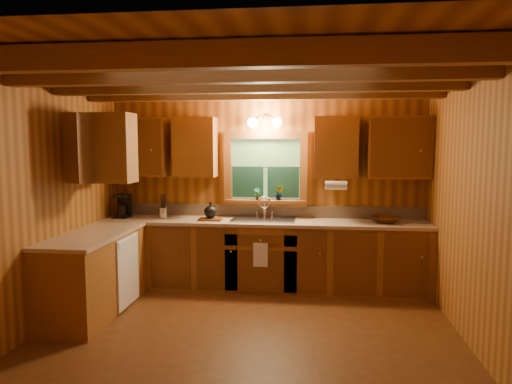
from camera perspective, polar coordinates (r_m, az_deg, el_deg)
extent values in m
plane|color=#5A3315|center=(4.87, -1.17, -17.02)|extent=(4.20, 4.20, 0.00)
plane|color=brown|center=(4.54, -1.24, 14.83)|extent=(4.20, 4.20, 0.00)
plane|color=brown|center=(6.40, 1.17, 0.56)|extent=(4.20, 0.00, 4.20)
plane|color=brown|center=(2.68, -6.89, -6.98)|extent=(4.20, 0.00, 4.20)
plane|color=brown|center=(5.24, -24.57, -1.16)|extent=(0.00, 3.80, 3.80)
plane|color=brown|center=(4.72, 24.98, -1.91)|extent=(0.00, 3.80, 3.80)
cube|color=brown|center=(3.35, -4.21, 16.09)|extent=(4.20, 0.14, 0.18)
cube|color=brown|center=(4.13, -2.03, 14.17)|extent=(4.20, 0.14, 0.18)
cube|color=brown|center=(4.92, -0.57, 12.85)|extent=(4.20, 0.14, 0.18)
cube|color=brown|center=(5.70, 0.49, 11.88)|extent=(4.20, 0.14, 0.18)
cube|color=brown|center=(6.24, 0.87, -7.69)|extent=(4.20, 0.62, 0.86)
cube|color=brown|center=(5.67, -18.93, -9.39)|extent=(0.62, 1.60, 0.86)
cube|color=tan|center=(6.15, 0.87, -3.61)|extent=(4.20, 0.66, 0.04)
cube|color=tan|center=(5.57, -18.99, -4.93)|extent=(0.64, 1.60, 0.04)
cube|color=tan|center=(6.42, 1.15, -2.29)|extent=(4.20, 0.02, 0.16)
cube|color=white|center=(5.72, -15.12, -9.14)|extent=(0.02, 0.60, 0.80)
cube|color=brown|center=(6.59, -13.91, 5.25)|extent=(0.78, 0.34, 0.78)
cube|color=brown|center=(6.36, -7.29, 5.36)|extent=(0.55, 0.34, 0.78)
cube|color=brown|center=(6.18, 9.58, 5.31)|extent=(0.55, 0.34, 0.78)
cube|color=brown|center=(6.26, 16.75, 5.15)|extent=(0.78, 0.34, 0.78)
cube|color=brown|center=(5.72, -19.80, 5.00)|extent=(0.34, 1.10, 0.78)
cube|color=brown|center=(6.33, 1.14, 6.85)|extent=(1.12, 0.08, 0.10)
cube|color=brown|center=(6.38, 1.13, -1.26)|extent=(1.12, 0.08, 0.10)
cube|color=brown|center=(6.41, -3.41, 2.80)|extent=(0.10, 0.08, 0.80)
cube|color=brown|center=(6.31, 5.75, 2.74)|extent=(0.10, 0.08, 0.80)
cube|color=#477431|center=(6.37, 1.17, 2.80)|extent=(0.92, 0.01, 0.80)
cube|color=#113229|center=(6.39, -0.99, 1.22)|extent=(0.42, 0.02, 0.42)
cube|color=#113229|center=(6.34, 3.29, 1.18)|extent=(0.42, 0.02, 0.42)
cylinder|color=black|center=(6.35, 1.14, 2.96)|extent=(0.92, 0.01, 0.01)
cube|color=brown|center=(6.34, 1.09, -1.12)|extent=(1.06, 0.14, 0.04)
cylinder|color=black|center=(6.34, 1.15, 8.93)|extent=(0.08, 0.03, 0.08)
cylinder|color=black|center=(6.29, 0.18, 8.95)|extent=(0.09, 0.17, 0.08)
cylinder|color=black|center=(6.27, 2.01, 8.96)|extent=(0.09, 0.17, 0.08)
sphere|color=#FFE0A5|center=(6.23, -0.44, 8.34)|extent=(0.13, 0.13, 0.13)
sphere|color=#FFE0A5|center=(6.20, 2.52, 8.34)|extent=(0.13, 0.13, 0.13)
cylinder|color=white|center=(6.00, 9.59, 0.80)|extent=(0.27, 0.11, 0.11)
cube|color=white|center=(5.90, 0.54, -7.58)|extent=(0.18, 0.01, 0.30)
cube|color=silver|center=(6.15, 0.88, -3.36)|extent=(0.82, 0.48, 0.02)
cube|color=#262628|center=(6.19, -0.87, -3.92)|extent=(0.34, 0.40, 0.14)
cube|color=#262628|center=(6.15, 2.65, -3.99)|extent=(0.34, 0.40, 0.14)
cylinder|color=silver|center=(6.31, 1.05, -2.16)|extent=(0.04, 0.04, 0.22)
torus|color=silver|center=(6.24, 1.00, -1.24)|extent=(0.16, 0.02, 0.16)
cube|color=black|center=(6.61, -15.73, -2.85)|extent=(0.18, 0.22, 0.03)
cube|color=black|center=(6.65, -15.54, -1.46)|extent=(0.18, 0.08, 0.30)
cube|color=black|center=(6.56, -15.86, -0.45)|extent=(0.18, 0.20, 0.04)
cylinder|color=black|center=(6.57, -15.85, -2.17)|extent=(0.11, 0.11, 0.13)
cylinder|color=silver|center=(6.44, -11.13, -2.46)|extent=(0.11, 0.11, 0.14)
cylinder|color=black|center=(6.41, -11.31, -1.17)|extent=(0.03, 0.04, 0.21)
cylinder|color=black|center=(6.42, -11.16, -1.17)|extent=(0.01, 0.01, 0.21)
cylinder|color=black|center=(6.42, -11.00, -1.16)|extent=(0.03, 0.04, 0.21)
cylinder|color=black|center=(6.43, -10.89, -1.15)|extent=(0.04, 0.05, 0.21)
cube|color=#5F3414|center=(6.18, -5.49, -3.27)|extent=(0.30, 0.22, 0.03)
sphere|color=black|center=(6.16, -5.50, -2.39)|extent=(0.17, 0.17, 0.17)
cylinder|color=black|center=(6.15, -5.51, -1.43)|extent=(0.03, 0.03, 0.04)
imported|color=#48230C|center=(6.16, 15.26, -3.21)|extent=(0.43, 0.43, 0.08)
imported|color=#5F3414|center=(6.32, 0.14, -0.23)|extent=(0.09, 0.07, 0.16)
imported|color=#5F3414|center=(6.31, 2.80, -0.11)|extent=(0.12, 0.11, 0.19)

